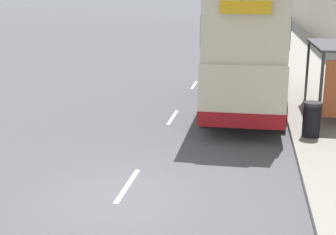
# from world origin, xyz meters

# --- Properties ---
(ground_plane) EXTENTS (220.00, 220.00, 0.00)m
(ground_plane) POSITION_xyz_m (0.00, 0.00, 0.00)
(ground_plane) COLOR #515156
(pavement) EXTENTS (5.00, 93.00, 0.14)m
(pavement) POSITION_xyz_m (6.50, 38.50, 0.07)
(pavement) COLOR gray
(pavement) RESTS_ON ground_plane
(lane_mark_0) EXTENTS (0.12, 2.00, 0.01)m
(lane_mark_0) POSITION_xyz_m (0.00, 0.74, 0.01)
(lane_mark_0) COLOR silver
(lane_mark_0) RESTS_ON ground_plane
(lane_mark_1) EXTENTS (0.12, 2.00, 0.01)m
(lane_mark_1) POSITION_xyz_m (0.00, 7.03, 0.01)
(lane_mark_1) COLOR silver
(lane_mark_1) RESTS_ON ground_plane
(lane_mark_2) EXTENTS (0.12, 2.00, 0.01)m
(lane_mark_2) POSITION_xyz_m (0.00, 13.31, 0.01)
(lane_mark_2) COLOR silver
(lane_mark_2) RESTS_ON ground_plane
(lane_mark_3) EXTENTS (0.12, 2.00, 0.01)m
(lane_mark_3) POSITION_xyz_m (0.00, 19.60, 0.01)
(lane_mark_3) COLOR silver
(lane_mark_3) RESTS_ON ground_plane
(lane_mark_4) EXTENTS (0.12, 2.00, 0.01)m
(lane_mark_4) POSITION_xyz_m (0.00, 25.88, 0.01)
(lane_mark_4) COLOR silver
(lane_mark_4) RESTS_ON ground_plane
(lane_mark_5) EXTENTS (0.12, 2.00, 0.01)m
(lane_mark_5) POSITION_xyz_m (0.00, 32.17, 0.01)
(lane_mark_5) COLOR silver
(lane_mark_5) RESTS_ON ground_plane
(lane_mark_6) EXTENTS (0.12, 2.00, 0.01)m
(lane_mark_6) POSITION_xyz_m (0.00, 38.45, 0.01)
(lane_mark_6) COLOR silver
(lane_mark_6) RESTS_ON ground_plane
(lane_mark_7) EXTENTS (0.12, 2.00, 0.01)m
(lane_mark_7) POSITION_xyz_m (0.00, 44.74, 0.01)
(lane_mark_7) COLOR silver
(lane_mark_7) RESTS_ON ground_plane
(double_decker_bus_near) EXTENTS (2.85, 10.16, 4.30)m
(double_decker_bus_near) POSITION_xyz_m (2.47, 9.35, 2.28)
(double_decker_bus_near) COLOR beige
(double_decker_bus_near) RESTS_ON ground_plane
(car_0) EXTENTS (2.00, 3.96, 1.66)m
(car_0) POSITION_xyz_m (1.86, 42.16, 0.83)
(car_0) COLOR maroon
(car_0) RESTS_ON ground_plane
(litter_bin) EXTENTS (0.55, 0.55, 1.05)m
(litter_bin) POSITION_xyz_m (4.55, 5.05, 0.67)
(litter_bin) COLOR black
(litter_bin) RESTS_ON ground_plane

